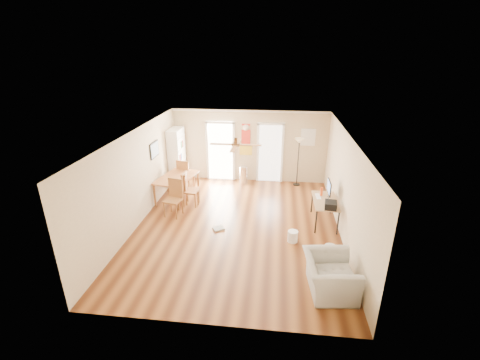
# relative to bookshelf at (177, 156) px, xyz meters

# --- Properties ---
(floor) EXTENTS (7.00, 7.00, 0.00)m
(floor) POSITION_rel_bookshelf_xyz_m (2.53, -2.93, -1.00)
(floor) COLOR brown
(floor) RESTS_ON ground
(ceiling) EXTENTS (5.50, 7.00, 0.00)m
(ceiling) POSITION_rel_bookshelf_xyz_m (2.53, -2.93, 1.60)
(ceiling) COLOR silver
(ceiling) RESTS_ON floor
(wall_back) EXTENTS (5.50, 0.04, 2.60)m
(wall_back) POSITION_rel_bookshelf_xyz_m (2.53, 0.57, 0.30)
(wall_back) COLOR beige
(wall_back) RESTS_ON floor
(wall_front) EXTENTS (5.50, 0.04, 2.60)m
(wall_front) POSITION_rel_bookshelf_xyz_m (2.53, -6.43, 0.30)
(wall_front) COLOR beige
(wall_front) RESTS_ON floor
(wall_left) EXTENTS (0.04, 7.00, 2.60)m
(wall_left) POSITION_rel_bookshelf_xyz_m (-0.22, -2.93, 0.30)
(wall_left) COLOR beige
(wall_left) RESTS_ON floor
(wall_right) EXTENTS (0.04, 7.00, 2.60)m
(wall_right) POSITION_rel_bookshelf_xyz_m (5.28, -2.93, 0.30)
(wall_right) COLOR beige
(wall_right) RESTS_ON floor
(crown_molding) EXTENTS (5.50, 7.00, 0.08)m
(crown_molding) POSITION_rel_bookshelf_xyz_m (2.53, -2.93, 1.56)
(crown_molding) COLOR white
(crown_molding) RESTS_ON wall_back
(kitchen_doorway) EXTENTS (0.90, 0.10, 2.10)m
(kitchen_doorway) POSITION_rel_bookshelf_xyz_m (1.48, 0.55, 0.05)
(kitchen_doorway) COLOR white
(kitchen_doorway) RESTS_ON wall_back
(bathroom_doorway) EXTENTS (0.80, 0.10, 2.10)m
(bathroom_doorway) POSITION_rel_bookshelf_xyz_m (3.28, 0.55, 0.05)
(bathroom_doorway) COLOR white
(bathroom_doorway) RESTS_ON wall_back
(wall_decal) EXTENTS (0.46, 0.03, 1.10)m
(wall_decal) POSITION_rel_bookshelf_xyz_m (2.41, 0.55, 0.55)
(wall_decal) COLOR red
(wall_decal) RESTS_ON wall_back
(ac_grille) EXTENTS (0.50, 0.04, 0.60)m
(ac_grille) POSITION_rel_bookshelf_xyz_m (4.58, 0.54, 0.70)
(ac_grille) COLOR white
(ac_grille) RESTS_ON wall_back
(framed_poster) EXTENTS (0.04, 0.66, 0.48)m
(framed_poster) POSITION_rel_bookshelf_xyz_m (-0.19, -1.53, 0.70)
(framed_poster) COLOR black
(framed_poster) RESTS_ON wall_left
(ceiling_fan) EXTENTS (1.24, 1.24, 0.20)m
(ceiling_fan) POSITION_rel_bookshelf_xyz_m (2.53, -3.23, 1.43)
(ceiling_fan) COLOR #593819
(ceiling_fan) RESTS_ON ceiling
(bookshelf) EXTENTS (0.41, 0.90, 2.00)m
(bookshelf) POSITION_rel_bookshelf_xyz_m (0.00, 0.00, 0.00)
(bookshelf) COLOR white
(bookshelf) RESTS_ON floor
(dining_table) EXTENTS (1.22, 1.70, 0.77)m
(dining_table) POSITION_rel_bookshelf_xyz_m (0.38, -1.36, -0.61)
(dining_table) COLOR #A56935
(dining_table) RESTS_ON floor
(dining_chair_right_a) EXTENTS (0.48, 0.48, 1.00)m
(dining_chair_right_a) POSITION_rel_bookshelf_xyz_m (0.93, -1.60, -0.50)
(dining_chair_right_a) COLOR #A15C34
(dining_chair_right_a) RESTS_ON floor
(dining_chair_right_b) EXTENTS (0.46, 0.46, 1.05)m
(dining_chair_right_b) POSITION_rel_bookshelf_xyz_m (0.93, -1.74, -0.47)
(dining_chair_right_b) COLOR #AA6236
(dining_chair_right_b) RESTS_ON floor
(dining_chair_near) EXTENTS (0.53, 0.53, 1.08)m
(dining_chair_near) POSITION_rel_bookshelf_xyz_m (0.59, -2.48, -0.46)
(dining_chair_near) COLOR #9B6532
(dining_chair_near) RESTS_ON floor
(dining_chair_far) EXTENTS (0.53, 0.53, 1.09)m
(dining_chair_far) POSITION_rel_bookshelf_xyz_m (0.45, -0.54, -0.46)
(dining_chair_far) COLOR #AC7837
(dining_chair_far) RESTS_ON floor
(trash_can) EXTENTS (0.31, 0.31, 0.63)m
(trash_can) POSITION_rel_bookshelf_xyz_m (2.35, 0.24, -0.68)
(trash_can) COLOR silver
(trash_can) RESTS_ON floor
(torchiere_lamp) EXTENTS (0.38, 0.38, 1.72)m
(torchiere_lamp) POSITION_rel_bookshelf_xyz_m (4.27, 0.28, -0.14)
(torchiere_lamp) COLOR black
(torchiere_lamp) RESTS_ON floor
(computer_desk) EXTENTS (0.65, 1.29, 0.69)m
(computer_desk) POSITION_rel_bookshelf_xyz_m (4.91, -2.42, -0.65)
(computer_desk) COLOR tan
(computer_desk) RESTS_ON floor
(imac) EXTENTS (0.25, 0.55, 0.51)m
(imac) POSITION_rel_bookshelf_xyz_m (5.00, -2.26, -0.05)
(imac) COLOR black
(imac) RESTS_ON computer_desk
(keyboard) EXTENTS (0.14, 0.38, 0.01)m
(keyboard) POSITION_rel_bookshelf_xyz_m (4.73, -2.19, -0.30)
(keyboard) COLOR white
(keyboard) RESTS_ON computer_desk
(printer) EXTENTS (0.35, 0.39, 0.18)m
(printer) POSITION_rel_bookshelf_xyz_m (4.98, -2.89, -0.22)
(printer) COLOR black
(printer) RESTS_ON computer_desk
(orange_bottle) EXTENTS (0.09, 0.09, 0.24)m
(orange_bottle) POSITION_rel_bookshelf_xyz_m (4.83, -2.09, -0.19)
(orange_bottle) COLOR #E84D14
(orange_bottle) RESTS_ON computer_desk
(wastebasket_a) EXTENTS (0.26, 0.26, 0.30)m
(wastebasket_a) POSITION_rel_bookshelf_xyz_m (4.02, -3.51, -0.85)
(wastebasket_a) COLOR white
(wastebasket_a) RESTS_ON floor
(wastebasket_b) EXTENTS (0.33, 0.33, 0.33)m
(wastebasket_b) POSITION_rel_bookshelf_xyz_m (4.85, -4.13, -0.84)
(wastebasket_b) COLOR silver
(wastebasket_b) RESTS_ON floor
(floor_cloth) EXTENTS (0.36, 0.34, 0.04)m
(floor_cloth) POSITION_rel_bookshelf_xyz_m (2.04, -3.13, -0.98)
(floor_cloth) COLOR #9E9E99
(floor_cloth) RESTS_ON floor
(armchair) EXTENTS (1.08, 1.21, 0.73)m
(armchair) POSITION_rel_bookshelf_xyz_m (4.68, -5.26, -0.63)
(armchair) COLOR #AEAFA9
(armchair) RESTS_ON floor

